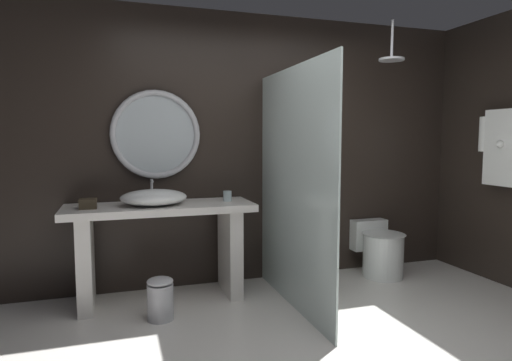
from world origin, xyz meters
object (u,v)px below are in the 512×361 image
object	(u,v)px
waste_bin	(160,298)
hanging_bathrobe	(506,144)
vessel_sink	(154,197)
toilet	(380,251)
round_wall_mirror	(156,134)
tumbler_cup	(227,196)
tissue_box	(88,204)
rain_shower_head	(392,56)

from	to	relation	value
waste_bin	hanging_bathrobe	bearing A→B (deg)	-4.05
vessel_sink	toilet	bearing A→B (deg)	0.92
round_wall_mirror	toilet	xyz separation A→B (m)	(2.21, -0.26, -1.19)
round_wall_mirror	toilet	bearing A→B (deg)	-6.77
vessel_sink	tumbler_cup	bearing A→B (deg)	4.10
tumbler_cup	round_wall_mirror	distance (m)	0.85
vessel_sink	tissue_box	size ratio (longest dim) A/B	4.12
rain_shower_head	hanging_bathrobe	world-z (taller)	rain_shower_head
tumbler_cup	waste_bin	bearing A→B (deg)	-146.04
tumbler_cup	rain_shower_head	size ratio (longest dim) A/B	0.25
vessel_sink	hanging_bathrobe	world-z (taller)	hanging_bathrobe
round_wall_mirror	rain_shower_head	bearing A→B (deg)	-13.30
vessel_sink	tumbler_cup	xyz separation A→B (m)	(0.65, 0.05, -0.02)
vessel_sink	rain_shower_head	bearing A→B (deg)	-5.28
rain_shower_head	waste_bin	bearing A→B (deg)	-174.95
rain_shower_head	toilet	bearing A→B (deg)	67.70
hanging_bathrobe	waste_bin	bearing A→B (deg)	175.95
tissue_box	round_wall_mirror	bearing A→B (deg)	28.77
tissue_box	rain_shower_head	distance (m)	2.99
round_wall_mirror	rain_shower_head	distance (m)	2.29
round_wall_mirror	hanging_bathrobe	xyz separation A→B (m)	(3.09, -0.91, -0.09)
tumbler_cup	round_wall_mirror	size ratio (longest dim) A/B	0.12
vessel_sink	waste_bin	bearing A→B (deg)	-89.65
round_wall_mirror	rain_shower_head	size ratio (longest dim) A/B	2.16
round_wall_mirror	toilet	size ratio (longest dim) A/B	1.39
waste_bin	vessel_sink	bearing A→B (deg)	90.35
tumbler_cup	tissue_box	xyz separation A→B (m)	(-1.17, -0.06, -0.01)
tissue_box	rain_shower_head	world-z (taller)	rain_shower_head
rain_shower_head	waste_bin	size ratio (longest dim) A/B	1.10
vessel_sink	hanging_bathrobe	xyz separation A→B (m)	(3.15, -0.61, 0.45)
tissue_box	waste_bin	xyz separation A→B (m)	(0.52, -0.37, -0.71)
vessel_sink	tissue_box	distance (m)	0.52
round_wall_mirror	toilet	distance (m)	2.52
hanging_bathrobe	rain_shower_head	bearing A→B (deg)	157.04
tumbler_cup	round_wall_mirror	bearing A→B (deg)	157.14
rain_shower_head	hanging_bathrobe	distance (m)	1.33
tumbler_cup	toilet	distance (m)	1.73
tissue_box	hanging_bathrobe	xyz separation A→B (m)	(3.67, -0.60, 0.47)
waste_bin	tissue_box	bearing A→B (deg)	144.40
rain_shower_head	hanging_bathrobe	bearing A→B (deg)	-22.96
vessel_sink	tissue_box	xyz separation A→B (m)	(-0.52, -0.02, -0.03)
hanging_bathrobe	waste_bin	distance (m)	3.37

